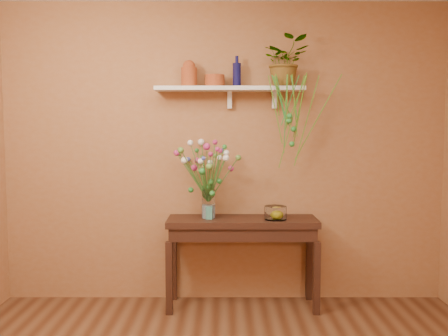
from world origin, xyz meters
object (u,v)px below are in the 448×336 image
object	(u,v)px
spider_plant	(285,62)
glass_vase	(208,206)
terracotta_jug	(189,74)
sideboard	(242,231)
blue_bottle	(237,74)
bouquet	(206,163)
glass_bowl	(275,213)

from	to	relation	value
spider_plant	glass_vase	xyz separation A→B (m)	(-0.67, -0.06, -1.26)
terracotta_jug	spider_plant	xyz separation A→B (m)	(0.84, -0.02, 0.10)
sideboard	terracotta_jug	world-z (taller)	terracotta_jug
sideboard	blue_bottle	xyz separation A→B (m)	(-0.05, 0.12, 1.37)
sideboard	glass_vase	world-z (taller)	glass_vase
bouquet	spider_plant	bearing A→B (deg)	6.31
blue_bottle	spider_plant	world-z (taller)	spider_plant
spider_plant	bouquet	world-z (taller)	spider_plant
sideboard	glass_vase	xyz separation A→B (m)	(-0.30, 0.01, 0.22)
blue_bottle	glass_bowl	world-z (taller)	blue_bottle
terracotta_jug	glass_bowl	size ratio (longest dim) A/B	1.20
terracotta_jug	glass_bowl	bearing A→B (deg)	-11.52
sideboard	bouquet	distance (m)	0.68
glass_vase	glass_bowl	bearing A→B (deg)	-6.67
terracotta_jug	blue_bottle	bearing A→B (deg)	2.84
glass_vase	spider_plant	bearing A→B (deg)	5.55
blue_bottle	glass_vase	world-z (taller)	blue_bottle
glass_vase	glass_bowl	xyz separation A→B (m)	(0.58, -0.07, -0.05)
sideboard	terracotta_jug	distance (m)	1.45
terracotta_jug	glass_vase	size ratio (longest dim) A/B	0.94
blue_bottle	bouquet	distance (m)	0.83
sideboard	spider_plant	bearing A→B (deg)	12.11
glass_vase	bouquet	size ratio (longest dim) A/B	0.42
terracotta_jug	bouquet	size ratio (longest dim) A/B	0.39
sideboard	spider_plant	world-z (taller)	spider_plant
sideboard	spider_plant	distance (m)	1.52
blue_bottle	glass_vase	distance (m)	1.18
terracotta_jug	glass_bowl	world-z (taller)	terracotta_jug
terracotta_jug	sideboard	bearing A→B (deg)	-12.10
glass_vase	glass_bowl	size ratio (longest dim) A/B	1.28
terracotta_jug	glass_bowl	xyz separation A→B (m)	(0.75, -0.15, -1.20)
blue_bottle	glass_vase	xyz separation A→B (m)	(-0.25, -0.11, -1.15)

